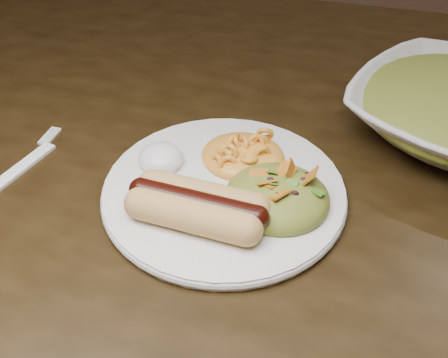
# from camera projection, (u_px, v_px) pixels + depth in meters

# --- Properties ---
(table) EXTENTS (1.60, 0.90, 0.75)m
(table) POSITION_uv_depth(u_px,v_px,m) (177.00, 179.00, 0.72)
(table) COLOR black
(table) RESTS_ON floor
(plate) EXTENTS (0.28, 0.28, 0.01)m
(plate) POSITION_uv_depth(u_px,v_px,m) (224.00, 191.00, 0.56)
(plate) COLOR white
(plate) RESTS_ON table
(hotdog) EXTENTS (0.12, 0.07, 0.03)m
(hotdog) POSITION_uv_depth(u_px,v_px,m) (197.00, 205.00, 0.50)
(hotdog) COLOR #E4C66C
(hotdog) RESTS_ON plate
(mac_and_cheese) EXTENTS (0.11, 0.11, 0.04)m
(mac_and_cheese) POSITION_uv_depth(u_px,v_px,m) (243.00, 146.00, 0.58)
(mac_and_cheese) COLOR #FF964A
(mac_and_cheese) RESTS_ON plate
(sour_cream) EXTENTS (0.05, 0.05, 0.03)m
(sour_cream) POSITION_uv_depth(u_px,v_px,m) (160.00, 153.00, 0.57)
(sour_cream) COLOR white
(sour_cream) RESTS_ON plate
(taco_salad) EXTENTS (0.11, 0.10, 0.05)m
(taco_salad) POSITION_uv_depth(u_px,v_px,m) (278.00, 189.00, 0.52)
(taco_salad) COLOR #9D6320
(taco_salad) RESTS_ON plate
(fork) EXTENTS (0.06, 0.16, 0.00)m
(fork) POSITION_uv_depth(u_px,v_px,m) (20.00, 168.00, 0.59)
(fork) COLOR white
(fork) RESTS_ON table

